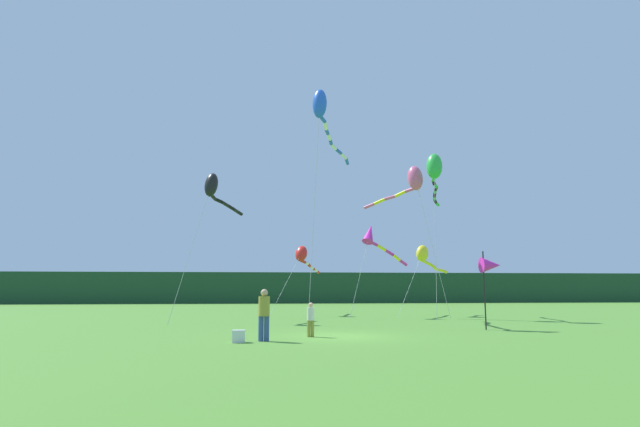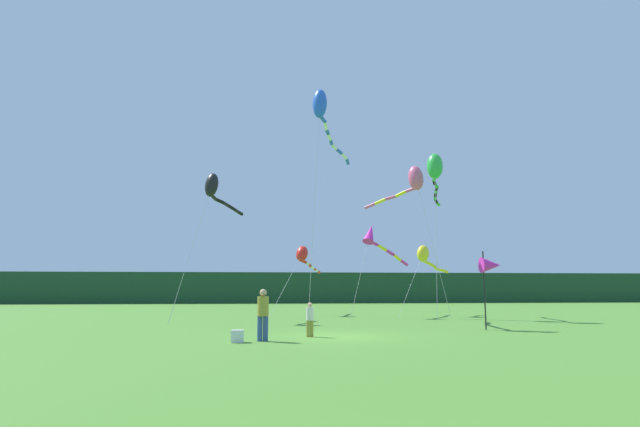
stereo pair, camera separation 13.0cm
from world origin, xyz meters
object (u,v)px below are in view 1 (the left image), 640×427
(person_child, at_px, (311,318))
(kite_green, at_px, (434,170))
(kite_magenta, at_px, (374,238))
(kite_yellow, at_px, (424,255))
(kite_black, at_px, (214,188))
(kite_blue, at_px, (323,112))
(person_adult, at_px, (264,312))
(kite_red, at_px, (303,256))
(banner_flag_pole, at_px, (491,266))
(kite_rainbow, at_px, (413,180))
(cooler_box, at_px, (239,336))

(person_child, bearing_deg, kite_green, 51.27)
(person_child, bearing_deg, kite_magenta, 68.02)
(kite_yellow, xyz_separation_m, kite_black, (-13.75, -4.32, 3.52))
(person_child, bearing_deg, kite_blue, 80.04)
(kite_blue, xyz_separation_m, kite_black, (-6.10, 2.09, -4.07))
(kite_green, relative_size, kite_magenta, 1.69)
(kite_blue, bearing_deg, kite_green, 22.17)
(kite_green, distance_m, kite_blue, 8.36)
(kite_green, relative_size, kite_yellow, 2.10)
(person_adult, distance_m, kite_yellow, 19.42)
(kite_green, distance_m, kite_magenta, 5.85)
(kite_red, bearing_deg, kite_green, -32.12)
(banner_flag_pole, relative_size, kite_yellow, 0.72)
(banner_flag_pole, bearing_deg, person_child, -163.24)
(kite_magenta, distance_m, kite_black, 10.90)
(banner_flag_pole, bearing_deg, kite_red, 119.10)
(banner_flag_pole, distance_m, kite_yellow, 11.92)
(kite_blue, height_order, kite_black, kite_blue)
(person_child, xyz_separation_m, kite_blue, (1.40, 7.97, 10.89))
(kite_green, xyz_separation_m, kite_magenta, (-3.42, 2.37, -4.11))
(person_adult, bearing_deg, person_child, 39.26)
(kite_yellow, bearing_deg, kite_red, 169.16)
(kite_red, relative_size, kite_magenta, 1.29)
(kite_rainbow, bearing_deg, cooler_box, -126.90)
(kite_blue, bearing_deg, banner_flag_pole, -37.82)
(kite_green, relative_size, kite_black, 1.20)
(cooler_box, height_order, kite_green, kite_green)
(kite_magenta, xyz_separation_m, kite_black, (-10.09, -3.29, 2.47))
(kite_blue, bearing_deg, person_adult, -108.66)
(kite_rainbow, height_order, kite_red, kite_rainbow)
(banner_flag_pole, height_order, kite_black, kite_black)
(kite_yellow, height_order, kite_magenta, kite_magenta)
(banner_flag_pole, distance_m, kite_red, 15.38)
(banner_flag_pole, height_order, kite_yellow, kite_yellow)
(person_adult, height_order, kite_yellow, kite_yellow)
(banner_flag_pole, height_order, kite_rainbow, kite_rainbow)
(banner_flag_pole, distance_m, kite_blue, 12.48)
(kite_yellow, relative_size, kite_magenta, 0.80)
(kite_rainbow, bearing_deg, kite_red, 149.47)
(kite_rainbow, xyz_separation_m, kite_blue, (-6.28, -3.99, 2.93))
(person_adult, height_order, kite_rainbow, kite_rainbow)
(kite_yellow, xyz_separation_m, kite_blue, (-7.65, -6.41, 7.59))
(person_child, relative_size, kite_yellow, 0.26)
(kite_green, bearing_deg, cooler_box, -131.86)
(cooler_box, relative_size, kite_black, 0.05)
(person_child, distance_m, kite_blue, 13.57)
(person_child, height_order, kite_red, kite_red)
(person_child, xyz_separation_m, banner_flag_pole, (8.40, 2.53, 2.11))
(kite_rainbow, distance_m, kite_yellow, 5.43)
(cooler_box, bearing_deg, kite_magenta, 62.08)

